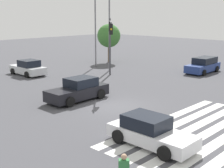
# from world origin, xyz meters

# --- Properties ---
(ground_plane) EXTENTS (113.43, 113.43, 0.00)m
(ground_plane) POSITION_xyz_m (0.00, 0.00, 0.00)
(ground_plane) COLOR #47474C
(crosswalk_markings) EXTENTS (11.21, 6.30, 0.01)m
(crosswalk_markings) POSITION_xyz_m (0.00, -7.09, 0.00)
(crosswalk_markings) COLOR silver
(crosswalk_markings) RESTS_ON ground_plane
(traffic_signal_mast) EXTENTS (5.40, 5.40, 5.70)m
(traffic_signal_mast) POSITION_xyz_m (6.07, 6.07, 4.18)
(traffic_signal_mast) COLOR #47474C
(traffic_signal_mast) RESTS_ON ground_plane
(car_0) EXTENTS (4.75, 2.14, 1.62)m
(car_0) POSITION_xyz_m (-0.64, 2.78, 0.74)
(car_0) COLOR black
(car_0) RESTS_ON ground_plane
(car_1) EXTENTS (2.13, 4.32, 1.56)m
(car_1) POSITION_xyz_m (1.99, 13.87, 0.70)
(car_1) COLOR silver
(car_1) RESTS_ON ground_plane
(car_2) EXTENTS (4.86, 2.15, 1.62)m
(car_2) POSITION_xyz_m (15.67, 1.58, 0.77)
(car_2) COLOR navy
(car_2) RESTS_ON ground_plane
(car_3) EXTENTS (1.98, 4.34, 1.42)m
(car_3) POSITION_xyz_m (-3.43, -5.81, 0.66)
(car_3) COLOR silver
(car_3) RESTS_ON ground_plane
(street_light_pole_a) EXTENTS (0.80, 0.36, 8.66)m
(street_light_pole_a) POSITION_xyz_m (9.51, 9.55, 5.14)
(street_light_pole_a) COLOR slate
(street_light_pole_a) RESTS_ON ground_plane
(street_light_pole_b) EXTENTS (0.80, 0.36, 9.51)m
(street_light_pole_b) POSITION_xyz_m (10.27, 12.56, 5.58)
(street_light_pole_b) COLOR slate
(street_light_pole_b) RESTS_ON ground_plane
(tree_corner_c) EXTENTS (2.96, 2.96, 4.88)m
(tree_corner_c) POSITION_xyz_m (13.93, 13.97, 3.39)
(tree_corner_c) COLOR brown
(tree_corner_c) RESTS_ON ground_plane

